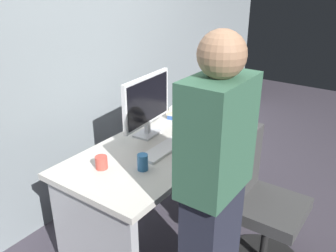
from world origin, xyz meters
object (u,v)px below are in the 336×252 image
Objects in this scene: cell_phone at (210,129)px; person_at_desk at (214,190)px; keyboard at (165,149)px; cup_by_monitor at (101,162)px; office_chair at (260,209)px; desk at (162,170)px; monitor at (147,103)px; cup_near_keyboard at (143,162)px; mouse at (187,132)px; book_stack at (178,111)px.

person_at_desk is at bearing -172.22° from cell_phone.
cup_by_monitor is (-0.43, 0.18, 0.03)m from keyboard.
desk is at bearing 95.96° from office_chair.
office_chair reaches higher than cell_phone.
monitor is 0.56m from cup_near_keyboard.
cell_phone is at bearing 60.05° from office_chair.
mouse is (0.19, -0.23, -0.24)m from monitor.
person_at_desk is 11.38× the size of cell_phone.
mouse is 0.35m from book_stack.
keyboard reaches higher than cell_phone.
person_at_desk reaches higher than book_stack.
person_at_desk is 0.94m from mouse.
keyboard is 0.47m from cup_by_monitor.
office_chair is 0.57× the size of person_at_desk.
monitor reaches higher than cup_near_keyboard.
mouse is at bearing 75.89° from office_chair.
book_stack is 0.37m from cell_phone.
cup_by_monitor is (-0.04, 0.76, -0.07)m from person_at_desk.
person_at_desk is at bearing -138.32° from book_stack.
monitor is at bearing 62.93° from keyboard.
book_stack is (0.96, 0.85, -0.06)m from person_at_desk.
mouse is at bearing -12.19° from desk.
mouse is (0.25, -0.05, 0.23)m from desk.
keyboard is 2.99× the size of cell_phone.
desk is 1.64× the size of office_chair.
cup_near_keyboard is at bearing -58.63° from cup_by_monitor.
cup_by_monitor is at bearing -174.82° from book_stack.
desk is 2.85× the size of monitor.
office_chair reaches higher than cup_by_monitor.
desk is at bearing -11.87° from cup_by_monitor.
office_chair is 4.16× the size of book_stack.
mouse is at bearing 5.85° from cup_near_keyboard.
keyboard is (-0.14, 0.66, 0.31)m from office_chair.
desk is 0.25m from keyboard.
office_chair is 0.73m from cell_phone.
person_at_desk is 15.75× the size of cup_near_keyboard.
book_stack reaches higher than mouse.
cell_phone is (0.16, -0.10, -0.01)m from mouse.
monitor is (0.52, 0.84, 0.14)m from person_at_desk.
mouse reaches higher than cell_phone.
keyboard is at bearing 147.39° from cell_phone.
cup_near_keyboard is at bearing -162.29° from desk.
book_stack is (0.25, 0.25, 0.03)m from mouse.
person_at_desk is at bearing -139.46° from mouse.
desk is 0.60m from book_stack.
book_stack reaches higher than desk.
cup_near_keyboard is (-0.30, -0.05, 0.04)m from keyboard.
monitor reaches higher than cell_phone.
person_at_desk is (-0.54, 0.07, 0.41)m from office_chair.
cup_by_monitor is at bearing 168.13° from desk.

